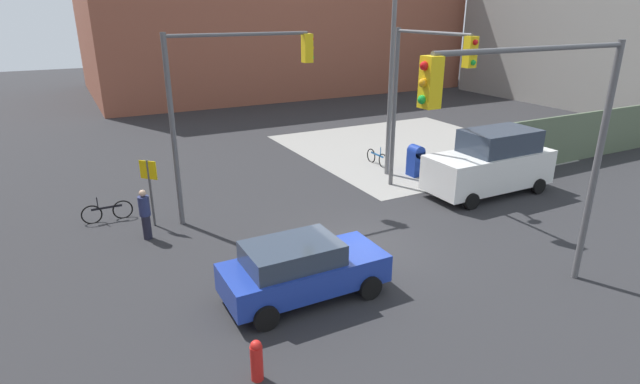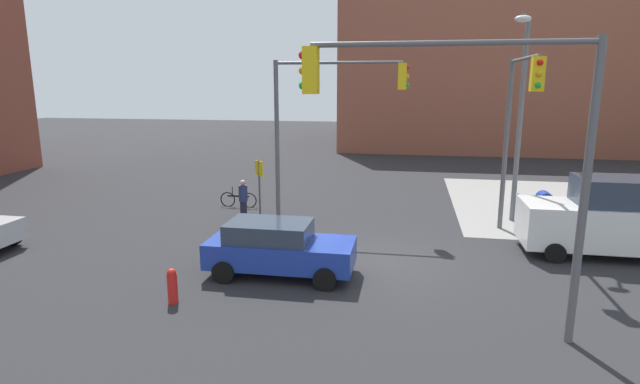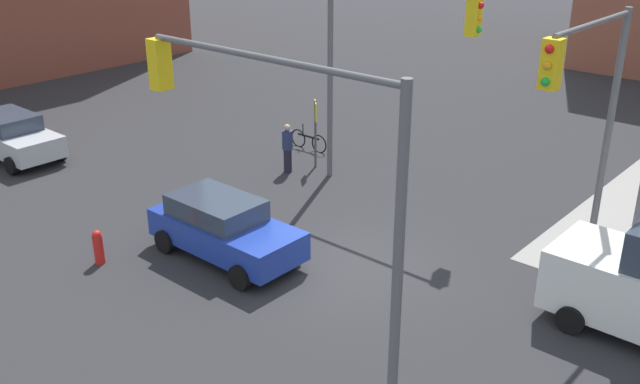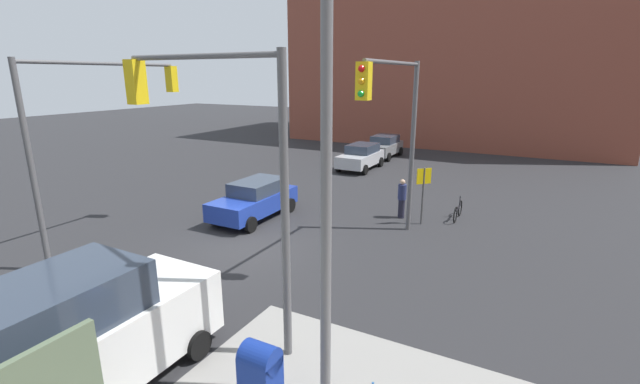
{
  "view_description": "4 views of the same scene",
  "coord_description": "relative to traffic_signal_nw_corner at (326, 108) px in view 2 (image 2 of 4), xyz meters",
  "views": [
    {
      "loc": [
        -7.74,
        -12.18,
        7.2
      ],
      "look_at": [
        -0.72,
        1.15,
        1.64
      ],
      "focal_mm": 28.0,
      "sensor_mm": 36.0,
      "label": 1
    },
    {
      "loc": [
        0.9,
        -15.38,
        5.56
      ],
      "look_at": [
        -2.22,
        1.83,
        1.77
      ],
      "focal_mm": 28.0,
      "sensor_mm": 36.0,
      "label": 2
    },
    {
      "loc": [
        10.09,
        -12.85,
        8.95
      ],
      "look_at": [
        -0.93,
        -0.13,
        1.84
      ],
      "focal_mm": 40.0,
      "sensor_mm": 36.0,
      "label": 3
    },
    {
      "loc": [
        11.46,
        9.03,
        6.01
      ],
      "look_at": [
        -2.39,
        1.62,
        1.7
      ],
      "focal_mm": 24.0,
      "sensor_mm": 36.0,
      "label": 4
    }
  ],
  "objects": [
    {
      "name": "bicycle_at_crosswalk",
      "position": [
        -4.35,
        1.5,
        -4.28
      ],
      "size": [
        1.75,
        0.05,
        0.97
      ],
      "color": "black",
      "rests_on": "ground"
    },
    {
      "name": "building_warehouse_north",
      "position": [
        13.43,
        29.5,
        1.83
      ],
      "size": [
        32.0,
        18.0,
        12.92
      ],
      "color": "#93513D",
      "rests_on": "ground"
    },
    {
      "name": "ground_plane",
      "position": [
        2.46,
        -4.5,
        -4.62
      ],
      "size": [
        120.0,
        120.0,
        0.0
      ],
      "primitive_type": "plane",
      "color": "#28282B"
    },
    {
      "name": "fire_hydrant",
      "position": [
        -2.54,
        -8.7,
        -4.14
      ],
      "size": [
        0.26,
        0.26,
        0.94
      ],
      "color": "red",
      "rests_on": "ground"
    },
    {
      "name": "pedestrian_crossing",
      "position": [
        -3.34,
        -0.7,
        -3.73
      ],
      "size": [
        0.36,
        0.36,
        1.72
      ],
      "rotation": [
        0.0,
        0.0,
        1.8
      ],
      "color": "navy",
      "rests_on": "ground"
    },
    {
      "name": "sidewalk_corner",
      "position": [
        11.46,
        4.5,
        -4.62
      ],
      "size": [
        12.0,
        12.0,
        0.01
      ],
      "primitive_type": "cube",
      "color": "gray",
      "rests_on": "ground"
    },
    {
      "name": "van_white_delivery",
      "position": [
        9.96,
        -2.7,
        -3.34
      ],
      "size": [
        5.4,
        2.32,
        2.62
      ],
      "color": "white",
      "rests_on": "ground"
    },
    {
      "name": "traffic_signal_ne_corner",
      "position": [
        6.96,
        -1.62,
        -0.06
      ],
      "size": [
        0.36,
        4.36,
        6.5
      ],
      "color": "#59595B",
      "rests_on": "ground"
    },
    {
      "name": "warning_sign_two_way",
      "position": [
        -2.94,
        0.29,
        -2.99
      ],
      "size": [
        0.48,
        0.48,
        2.4
      ],
      "color": "#4C4C4C",
      "rests_on": "ground"
    },
    {
      "name": "bicycle_leaning_on_fence",
      "position": [
        8.06,
        2.7,
        -4.28
      ],
      "size": [
        0.05,
        1.75,
        0.97
      ],
      "color": "black",
      "rests_on": "ground"
    },
    {
      "name": "traffic_signal_nw_corner",
      "position": [
        0.0,
        0.0,
        0.0
      ],
      "size": [
        5.37,
        0.36,
        6.5
      ],
      "color": "#59595B",
      "rests_on": "ground"
    },
    {
      "name": "mailbox_blue",
      "position": [
        8.66,
        0.5,
        -3.86
      ],
      "size": [
        0.56,
        0.64,
        1.43
      ],
      "color": "navy",
      "rests_on": "ground"
    },
    {
      "name": "traffic_signal_se_corner",
      "position": [
        4.59,
        -9.0,
        0.04
      ],
      "size": [
        6.13,
        0.36,
        6.5
      ],
      "color": "#59595B",
      "rests_on": "ground"
    },
    {
      "name": "sedan_blue",
      "position": [
        -0.36,
        -6.3,
        -3.78
      ],
      "size": [
        4.31,
        2.02,
        1.62
      ],
      "color": "#1E389E",
      "rests_on": "ground"
    },
    {
      "name": "street_lamp_corner",
      "position": [
        7.55,
        0.94,
        0.08
      ],
      "size": [
        1.03,
        2.59,
        8.0
      ],
      "color": "slate",
      "rests_on": "ground"
    }
  ]
}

